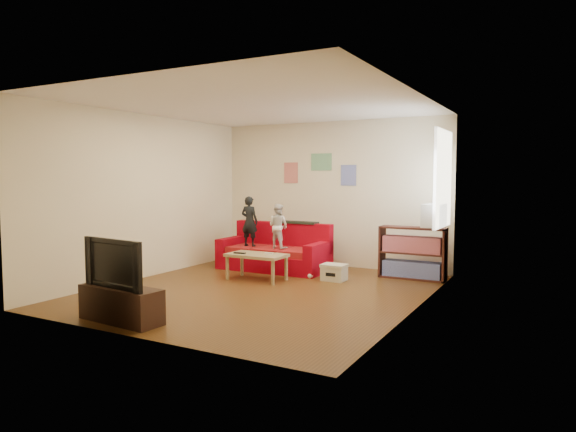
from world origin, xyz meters
The scene contains 17 objects.
room_shell centered at (0.00, 0.00, 1.35)m, with size 4.52×5.02×2.72m.
sofa centered at (-0.71, 1.64, 0.29)m, with size 1.96×0.90×0.86m.
child_a centered at (-1.16, 1.47, 0.87)m, with size 0.33×0.22×0.91m, color black.
child_b centered at (-0.56, 1.47, 0.80)m, with size 0.38×0.30×0.79m, color silver.
coffee_table centered at (-0.49, 0.64, 0.37)m, with size 0.95×0.52×0.43m.
remote centered at (-0.74, 0.52, 0.44)m, with size 0.21×0.05×0.02m, color black.
game_controller centered at (-0.29, 0.69, 0.44)m, with size 0.14×0.04×0.03m, color silver.
bookshelf centered at (1.70, 1.95, 0.38)m, with size 1.07×0.32×0.86m.
window centered at (2.22, 1.65, 1.64)m, with size 0.04×1.08×1.48m, color white.
ac_unit centered at (2.10, 1.65, 1.08)m, with size 0.28×0.55×0.35m, color #B7B2A3.
artwork_left centered at (-0.85, 2.48, 1.75)m, with size 0.30×0.01×0.40m, color #D87266.
artwork_center centered at (-0.20, 2.48, 1.95)m, with size 0.42×0.01×0.32m, color #72B27F.
artwork_right centered at (0.35, 2.48, 1.70)m, with size 0.30×0.01×0.38m, color #727FCC.
file_box centered at (0.63, 1.20, 0.14)m, with size 0.39×0.30×0.27m.
tv_stand centered at (-0.60, -2.14, 0.20)m, with size 1.08×0.36×0.41m, color #321E16.
television centered at (-0.60, -2.14, 0.69)m, with size 0.99×0.13×0.57m, color black.
tissue centered at (0.22, 1.15, 0.05)m, with size 0.09×0.09×0.09m, color silver.
Camera 1 is at (3.88, -6.34, 1.67)m, focal length 32.00 mm.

